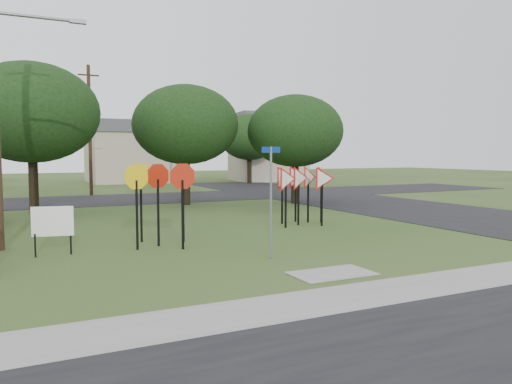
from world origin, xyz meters
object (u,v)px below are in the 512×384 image
(street_name_sign, at_px, (271,195))
(yield_sign_cluster, at_px, (302,181))
(info_board, at_px, (53,223))
(stop_sign_cluster, at_px, (160,185))

(street_name_sign, distance_m, yield_sign_cluster, 6.95)
(yield_sign_cluster, relative_size, info_board, 2.18)
(info_board, bearing_deg, street_name_sign, -29.44)
(yield_sign_cluster, bearing_deg, stop_sign_cluster, -161.47)
(yield_sign_cluster, bearing_deg, street_name_sign, -128.35)
(stop_sign_cluster, xyz_separation_m, info_board, (-3.18, -0.21, -0.98))
(info_board, bearing_deg, stop_sign_cluster, 3.81)
(street_name_sign, height_order, yield_sign_cluster, street_name_sign)
(stop_sign_cluster, bearing_deg, yield_sign_cluster, 18.53)
(stop_sign_cluster, relative_size, yield_sign_cluster, 0.85)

